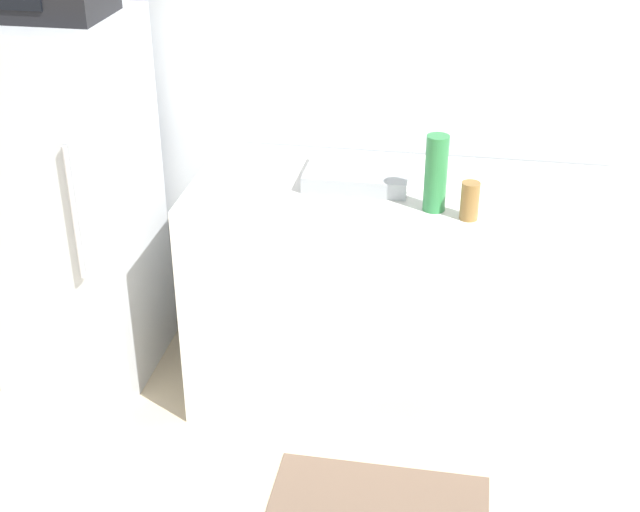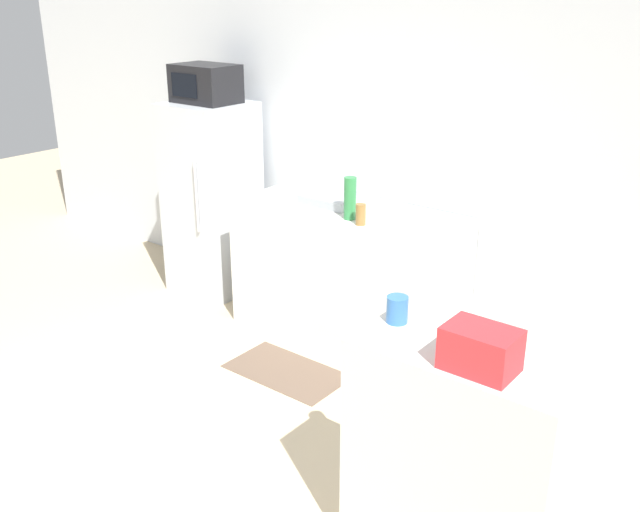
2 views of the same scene
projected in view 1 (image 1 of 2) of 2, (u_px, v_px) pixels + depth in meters
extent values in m
cube|color=silver|center=(428.00, 55.00, 3.40)|extent=(8.00, 0.06, 2.60)
cube|color=silver|center=(71.00, 204.00, 3.53)|extent=(0.58, 0.57, 1.49)
cylinder|color=#B7B7BC|center=(74.00, 214.00, 3.19)|extent=(0.02, 0.02, 0.52)
cube|color=silver|center=(396.00, 296.00, 3.47)|extent=(1.55, 0.70, 0.91)
cube|color=#9EA3A8|center=(359.00, 173.00, 3.30)|extent=(0.38, 0.31, 0.06)
cylinder|color=#2D7F42|center=(436.00, 173.00, 3.03)|extent=(0.08, 0.08, 0.27)
cylinder|color=olive|center=(470.00, 201.00, 3.00)|extent=(0.06, 0.06, 0.13)
cube|color=brown|center=(378.00, 506.00, 3.09)|extent=(0.76, 0.43, 0.01)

